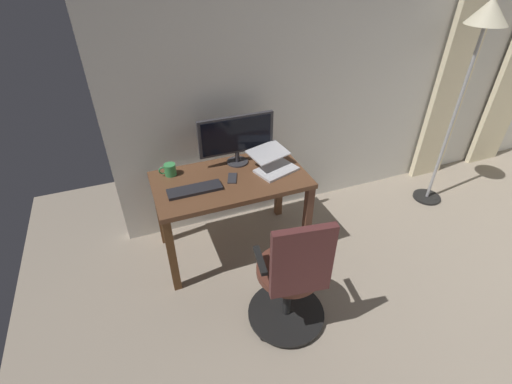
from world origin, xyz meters
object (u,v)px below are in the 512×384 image
at_px(desk, 231,189).
at_px(laptop, 273,163).
at_px(computer_monitor, 236,136).
at_px(office_chair, 292,280).
at_px(computer_keyboard, 195,190).
at_px(floor_lamp, 481,38).
at_px(mug_tea, 170,170).
at_px(cell_phone_face_up, 232,178).

distance_m(desk, laptop, 0.40).
bearing_deg(computer_monitor, office_chair, 89.40).
bearing_deg(laptop, desk, -17.16).
height_order(office_chair, laptop, office_chair).
xyz_separation_m(desk, computer_monitor, (-0.13, -0.21, 0.35)).
relative_size(computer_keyboard, floor_lamp, 0.21).
bearing_deg(floor_lamp, mug_tea, -5.81).
xyz_separation_m(desk, mug_tea, (0.43, -0.22, 0.16)).
bearing_deg(laptop, mug_tea, -32.56).
xyz_separation_m(office_chair, computer_keyboard, (0.42, -0.84, 0.28)).
bearing_deg(computer_monitor, computer_keyboard, 33.28).
relative_size(computer_monitor, computer_keyboard, 1.55).
relative_size(laptop, floor_lamp, 0.21).
bearing_deg(computer_keyboard, mug_tea, -65.60).
bearing_deg(mug_tea, cell_phone_face_up, 152.56).
height_order(computer_monitor, laptop, computer_monitor).
bearing_deg(laptop, computer_keyboard, -11.30).
relative_size(cell_phone_face_up, floor_lamp, 0.07).
xyz_separation_m(laptop, mug_tea, (0.81, -0.21, -0.00)).
bearing_deg(computer_monitor, mug_tea, -0.47).
height_order(office_chair, floor_lamp, floor_lamp).
distance_m(cell_phone_face_up, mug_tea, 0.50).
height_order(mug_tea, floor_lamp, floor_lamp).
xyz_separation_m(desk, floor_lamp, (-2.17, 0.05, 0.99)).
relative_size(desk, computer_keyboard, 2.97).
relative_size(computer_keyboard, mug_tea, 2.99).
distance_m(office_chair, mug_tea, 1.30).
xyz_separation_m(cell_phone_face_up, mug_tea, (0.45, -0.23, 0.04)).
bearing_deg(office_chair, computer_monitor, 97.79).
height_order(computer_keyboard, mug_tea, mug_tea).
xyz_separation_m(cell_phone_face_up, floor_lamp, (-2.15, 0.03, 0.88)).
bearing_deg(cell_phone_face_up, floor_lamp, -159.75).
bearing_deg(computer_keyboard, floor_lamp, -179.43).
relative_size(office_chair, computer_monitor, 1.62).
bearing_deg(floor_lamp, desk, -1.26).
distance_m(computer_keyboard, laptop, 0.68).
height_order(computer_keyboard, laptop, laptop).
relative_size(computer_monitor, mug_tea, 4.62).
height_order(computer_monitor, mug_tea, computer_monitor).
height_order(desk, laptop, laptop).
bearing_deg(floor_lamp, office_chair, 22.94).
distance_m(computer_keyboard, floor_lamp, 2.62).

